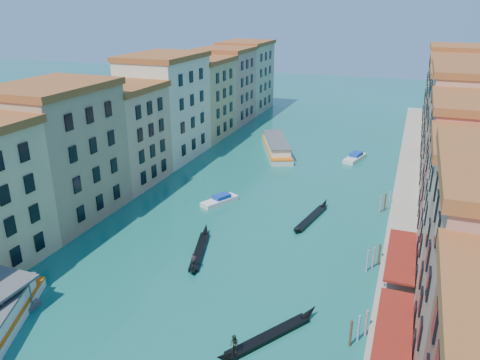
# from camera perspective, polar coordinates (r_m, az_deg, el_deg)

# --- Properties ---
(left_bank_palazzos) EXTENTS (12.80, 128.40, 21.00)m
(left_bank_palazzos) POSITION_cam_1_polar(r_m,az_deg,el_deg) (92.52, -10.94, 7.54)
(left_bank_palazzos) COLOR beige
(left_bank_palazzos) RESTS_ON ground
(right_bank_palazzos) EXTENTS (12.80, 128.40, 21.00)m
(right_bank_palazzos) POSITION_cam_1_polar(r_m,az_deg,el_deg) (80.27, 26.03, 3.78)
(right_bank_palazzos) COLOR brown
(right_bank_palazzos) RESTS_ON ground
(quay) EXTENTS (4.00, 140.00, 1.00)m
(quay) POSITION_cam_1_polar(r_m,az_deg,el_deg) (82.68, 19.55, -1.63)
(quay) COLOR #ABA18A
(quay) RESTS_ON ground
(restaurant_awnings) EXTENTS (3.20, 44.55, 3.12)m
(restaurant_awnings) POSITION_cam_1_polar(r_m,az_deg,el_deg) (44.54, 18.08, -18.38)
(restaurant_awnings) COLOR maroon
(restaurant_awnings) RESTS_ON ground
(mooring_poles_right) EXTENTS (1.44, 54.24, 3.20)m
(mooring_poles_right) POSITION_cam_1_polar(r_m,az_deg,el_deg) (50.24, 14.65, -15.35)
(mooring_poles_right) COLOR #502D1B
(mooring_poles_right) RESTS_ON ground
(vaporetto_far) EXTENTS (11.87, 19.57, 2.89)m
(vaporetto_far) POSITION_cam_1_polar(r_m,az_deg,el_deg) (101.68, 4.46, 4.15)
(vaporetto_far) COLOR silver
(vaporetto_far) RESTS_ON ground
(gondola_fore) EXTENTS (4.40, 12.48, 2.54)m
(gondola_fore) POSITION_cam_1_polar(r_m,az_deg,el_deg) (61.36, -4.97, -8.49)
(gondola_fore) COLOR black
(gondola_fore) RESTS_ON ground
(gondola_right) EXTENTS (7.84, 11.23, 2.56)m
(gondola_right) POSITION_cam_1_polar(r_m,az_deg,el_deg) (47.34, 3.28, -18.39)
(gondola_right) COLOR black
(gondola_right) RESTS_ON ground
(gondola_far) EXTENTS (3.33, 12.67, 1.80)m
(gondola_far) POSITION_cam_1_polar(r_m,az_deg,el_deg) (70.92, 8.73, -4.47)
(gondola_far) COLOR black
(gondola_far) RESTS_ON ground
(motorboat_mid) EXTENTS (4.77, 6.66, 1.34)m
(motorboat_mid) POSITION_cam_1_polar(r_m,az_deg,el_deg) (75.63, -2.45, -2.45)
(motorboat_mid) COLOR white
(motorboat_mid) RESTS_ON ground
(motorboat_far) EXTENTS (4.04, 7.41, 1.47)m
(motorboat_far) POSITION_cam_1_polar(r_m,az_deg,el_deg) (99.14, 13.86, 2.71)
(motorboat_far) COLOR silver
(motorboat_far) RESTS_ON ground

